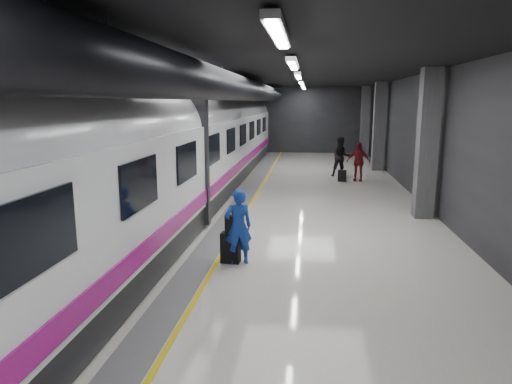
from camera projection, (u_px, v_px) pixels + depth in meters
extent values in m
plane|color=silver|center=(270.00, 230.00, 12.73)|extent=(40.00, 40.00, 0.00)
cube|color=black|center=(271.00, 63.00, 11.85)|extent=(10.00, 40.00, 0.02)
cube|color=#28282B|center=(295.00, 120.00, 31.77)|extent=(10.00, 0.02, 4.50)
cube|color=#28282B|center=(94.00, 147.00, 12.86)|extent=(0.02, 40.00, 4.50)
cube|color=#28282B|center=(464.00, 152.00, 11.72)|extent=(0.02, 40.00, 4.50)
cube|color=slate|center=(223.00, 228.00, 12.88)|extent=(0.65, 39.80, 0.01)
cube|color=yellow|center=(237.00, 228.00, 12.83)|extent=(0.10, 39.80, 0.01)
cylinder|color=black|center=(223.00, 85.00, 12.11)|extent=(0.80, 38.00, 0.80)
cube|color=silver|center=(279.00, 32.00, 5.96)|extent=(0.22, 2.60, 0.10)
cube|color=silver|center=(293.00, 64.00, 10.83)|extent=(0.22, 2.60, 0.10)
cube|color=silver|center=(298.00, 76.00, 15.70)|extent=(0.22, 2.60, 0.10)
cube|color=silver|center=(301.00, 82.00, 20.57)|extent=(0.22, 2.60, 0.10)
cube|color=silver|center=(303.00, 86.00, 25.44)|extent=(0.22, 2.60, 0.10)
cube|color=silver|center=(304.00, 88.00, 29.34)|extent=(0.22, 2.60, 0.10)
cube|color=#515154|center=(427.00, 144.00, 13.72)|extent=(0.55, 0.55, 4.50)
cube|color=#515154|center=(379.00, 127.00, 23.46)|extent=(0.55, 0.55, 4.50)
cube|color=#515154|center=(365.00, 122.00, 29.30)|extent=(0.55, 0.55, 4.50)
cube|color=black|center=(157.00, 214.00, 13.03)|extent=(2.80, 38.00, 0.60)
cube|color=white|center=(155.00, 166.00, 12.76)|extent=(2.90, 38.00, 2.20)
cylinder|color=white|center=(154.00, 132.00, 12.57)|extent=(2.80, 38.00, 2.80)
cube|color=#990D75|center=(207.00, 195.00, 12.75)|extent=(0.04, 38.00, 0.35)
cube|color=black|center=(155.00, 157.00, 12.71)|extent=(3.05, 0.25, 3.80)
cube|color=black|center=(34.00, 235.00, 4.72)|extent=(0.05, 1.60, 0.85)
cube|color=black|center=(140.00, 184.00, 7.64)|extent=(0.05, 1.60, 0.85)
cube|color=black|center=(187.00, 161.00, 10.56)|extent=(0.05, 1.60, 0.85)
cube|color=black|center=(214.00, 149.00, 13.49)|extent=(0.05, 1.60, 0.85)
cube|color=black|center=(231.00, 140.00, 16.41)|extent=(0.05, 1.60, 0.85)
cube|color=black|center=(243.00, 134.00, 19.33)|extent=(0.05, 1.60, 0.85)
cube|color=black|center=(252.00, 130.00, 22.26)|extent=(0.05, 1.60, 0.85)
cube|color=black|center=(259.00, 127.00, 25.18)|extent=(0.05, 1.60, 0.85)
cube|color=black|center=(264.00, 124.00, 28.10)|extent=(0.05, 1.60, 0.85)
imported|color=#1841B5|center=(238.00, 227.00, 9.94)|extent=(0.71, 0.58, 1.67)
cube|color=black|center=(231.00, 248.00, 10.09)|extent=(0.44, 0.30, 0.68)
cube|color=black|center=(231.00, 224.00, 9.99)|extent=(0.31, 0.19, 0.39)
imported|color=black|center=(341.00, 157.00, 21.59)|extent=(1.01, 0.83, 1.89)
imported|color=maroon|center=(358.00, 162.00, 20.46)|extent=(1.09, 0.64, 1.74)
cube|color=black|center=(342.00, 176.00, 20.42)|extent=(0.39, 0.30, 0.52)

